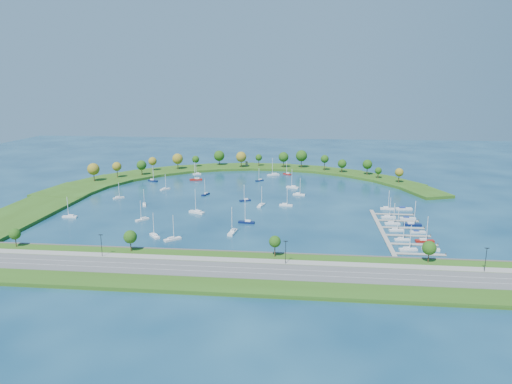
# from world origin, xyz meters

# --- Properties ---
(ground) EXTENTS (700.00, 700.00, 0.00)m
(ground) POSITION_xyz_m (0.00, 0.00, 0.00)
(ground) COLOR #072743
(ground) RESTS_ON ground
(south_shoreline) EXTENTS (420.00, 43.10, 11.60)m
(south_shoreline) POSITION_xyz_m (0.03, -122.88, 1.00)
(south_shoreline) COLOR #2D4E15
(south_shoreline) RESTS_ON ground
(breakwater) EXTENTS (286.74, 247.64, 2.00)m
(breakwater) POSITION_xyz_m (-46.33, 48.72, 0.99)
(breakwater) COLOR #2D4E15
(breakwater) RESTS_ON ground
(breakwater_trees) EXTENTS (239.04, 90.36, 15.76)m
(breakwater_trees) POSITION_xyz_m (-20.12, 91.47, 10.92)
(breakwater_trees) COLOR #382314
(breakwater_trees) RESTS_ON breakwater
(harbor_tower) EXTENTS (2.60, 2.60, 4.30)m
(harbor_tower) POSITION_xyz_m (-15.29, 116.61, 4.20)
(harbor_tower) COLOR gray
(harbor_tower) RESTS_ON breakwater
(dock_system) EXTENTS (24.28, 82.00, 1.60)m
(dock_system) POSITION_xyz_m (85.30, -61.00, 0.35)
(dock_system) COLOR gray
(dock_system) RESTS_ON ground
(moored_boat_0) EXTENTS (6.49, 6.36, 10.43)m
(moored_boat_0) POSITION_xyz_m (2.04, 60.18, 0.86)
(moored_boat_0) COLOR #0A1540
(moored_boat_0) RESTS_ON ground
(moored_boat_1) EXTENTS (7.62, 5.39, 11.05)m
(moored_boat_1) POSITION_xyz_m (-1.16, -4.70, 0.88)
(moored_boat_1) COLOR #0A1540
(moored_boat_1) RESTS_ON ground
(moored_boat_2) EXTENTS (6.70, 7.58, 11.67)m
(moored_boat_2) POSITION_xyz_m (-53.15, -54.68, 0.90)
(moored_boat_2) COLOR silver
(moored_boat_2) RESTS_ON ground
(moored_boat_3) EXTENTS (4.72, 8.94, 12.66)m
(moored_boat_3) POSITION_xyz_m (10.56, -16.77, 0.93)
(moored_boat_3) COLOR silver
(moored_boat_3) RESTS_ON ground
(moored_boat_4) EXTENTS (8.47, 3.06, 12.19)m
(moored_boat_4) POSITION_xyz_m (25.99, -14.49, 0.91)
(moored_boat_4) COLOR silver
(moored_boat_4) RESTS_ON ground
(moored_boat_5) EXTENTS (6.72, 6.63, 10.84)m
(moored_boat_5) POSITION_xyz_m (-86.34, -6.91, 0.87)
(moored_boat_5) COLOR silver
(moored_boat_5) RESTS_ON ground
(moored_boat_6) EXTENTS (4.36, 7.55, 10.71)m
(moored_boat_6) POSITION_xyz_m (-63.18, -22.43, 0.87)
(moored_boat_6) COLOR silver
(moored_boat_6) RESTS_ON ground
(moored_boat_7) EXTENTS (10.33, 7.43, 15.02)m
(moored_boat_7) POSITION_xyz_m (11.36, 83.47, 1.00)
(moored_boat_7) COLOR silver
(moored_boat_7) RESTS_ON ground
(moored_boat_8) EXTENTS (10.18, 6.74, 14.61)m
(moored_boat_8) POSITION_xyz_m (-25.91, -36.91, 0.99)
(moored_boat_8) COLOR silver
(moored_boat_8) RESTS_ON ground
(moored_boat_9) EXTENTS (8.41, 2.73, 12.21)m
(moored_boat_9) POSITION_xyz_m (-96.59, -53.48, 0.91)
(moored_boat_9) COLOR silver
(moored_boat_9) RESTS_ON ground
(moored_boat_10) EXTENTS (9.22, 3.66, 13.18)m
(moored_boat_10) POSITION_xyz_m (5.94, -53.83, 0.94)
(moored_boat_10) COLOR #0A1540
(moored_boat_10) RESTS_ON ground
(moored_boat_11) EXTENTS (8.74, 6.05, 12.63)m
(moored_boat_11) POSITION_xyz_m (-81.36, 49.98, 0.92)
(moored_boat_11) COLOR #0A1540
(moored_boat_11) RESTS_ON ground
(moored_boat_12) EXTENTS (7.26, 3.87, 10.28)m
(moored_boat_12) POSITION_xyz_m (-53.33, 81.59, 0.86)
(moored_boat_12) COLOR silver
(moored_boat_12) RESTS_ON ground
(moored_boat_13) EXTENTS (8.07, 7.66, 12.79)m
(moored_boat_13) POSITION_xyz_m (-26.85, -86.13, 0.93)
(moored_boat_13) COLOR silver
(moored_boat_13) RESTS_ON ground
(moored_boat_14) EXTENTS (7.66, 5.89, 11.30)m
(moored_boat_14) POSITION_xyz_m (22.81, 88.65, 0.89)
(moored_boat_14) COLOR maroon
(moored_boat_14) RESTS_ON ground
(moored_boat_15) EXTENTS (9.80, 6.41, 14.04)m
(moored_boat_15) POSITION_xyz_m (28.84, 37.15, 0.97)
(moored_boat_15) COLOR silver
(moored_boat_15) RESTS_ON ground
(moored_boat_16) EXTENTS (4.84, 8.12, 11.54)m
(moored_boat_16) POSITION_xyz_m (-30.51, 9.17, 0.89)
(moored_boat_16) COLOR #0A1540
(moored_boat_16) RESTS_ON ground
(moored_boat_17) EXTENTS (8.66, 3.67, 12.33)m
(moored_boat_17) POSITION_xyz_m (33.69, 15.05, 0.92)
(moored_boat_17) COLOR silver
(moored_boat_17) RESTS_ON ground
(moored_boat_18) EXTENTS (4.09, 10.07, 14.38)m
(moored_boat_18) POSITION_xyz_m (0.97, -72.42, 0.98)
(moored_boat_18) COLOR silver
(moored_boat_18) RESTS_ON ground
(moored_boat_19) EXTENTS (6.46, 7.56, 11.49)m
(moored_boat_19) POSITION_xyz_m (-62.99, 21.72, 0.89)
(moored_boat_19) COLOR silver
(moored_boat_19) RESTS_ON ground
(moored_boat_20) EXTENTS (7.17, 8.10, 12.47)m
(moored_boat_20) POSITION_xyz_m (-37.14, -82.20, 0.92)
(moored_boat_20) COLOR silver
(moored_boat_20) RESTS_ON ground
(moored_boat_21) EXTENTS (10.33, 4.83, 14.65)m
(moored_boat_21) POSITION_xyz_m (-48.47, 57.58, 0.99)
(moored_boat_21) COLOR maroon
(moored_boat_21) RESTS_ON ground
(docked_boat_0) EXTENTS (8.60, 3.62, 12.25)m
(docked_boat_0) POSITION_xyz_m (85.52, -88.88, 0.91)
(docked_boat_0) COLOR silver
(docked_boat_0) RESTS_ON ground
(docked_boat_1) EXTENTS (8.37, 3.42, 1.66)m
(docked_boat_1) POSITION_xyz_m (95.98, -87.29, 0.61)
(docked_boat_1) COLOR silver
(docked_boat_1) RESTS_ON ground
(docked_boat_2) EXTENTS (7.59, 2.79, 10.91)m
(docked_boat_2) POSITION_xyz_m (85.53, -74.78, 0.88)
(docked_boat_2) COLOR silver
(docked_boat_2) RESTS_ON ground
(docked_boat_3) EXTENTS (9.09, 3.08, 13.15)m
(docked_boat_3) POSITION_xyz_m (96.00, -75.95, 0.94)
(docked_boat_3) COLOR maroon
(docked_boat_3) RESTS_ON ground
(docked_boat_4) EXTENTS (7.80, 3.22, 11.13)m
(docked_boat_4) POSITION_xyz_m (85.53, -59.56, 0.88)
(docked_boat_4) COLOR silver
(docked_boat_4) RESTS_ON ground
(docked_boat_5) EXTENTS (7.91, 2.94, 1.58)m
(docked_boat_5) POSITION_xyz_m (95.99, -61.50, 0.58)
(docked_boat_5) COLOR silver
(docked_boat_5) RESTS_ON ground
(docked_boat_6) EXTENTS (8.31, 2.68, 12.07)m
(docked_boat_6) POSITION_xyz_m (85.52, -47.98, 0.91)
(docked_boat_6) COLOR silver
(docked_boat_6) RESTS_ON ground
(docked_boat_7) EXTENTS (9.56, 2.88, 13.97)m
(docked_boat_7) POSITION_xyz_m (95.99, -49.02, 0.97)
(docked_boat_7) COLOR #0A1540
(docked_boat_7) RESTS_ON ground
(docked_boat_8) EXTENTS (8.43, 3.38, 12.05)m
(docked_boat_8) POSITION_xyz_m (85.52, -35.40, 0.91)
(docked_boat_8) COLOR silver
(docked_boat_8) RESTS_ON ground
(docked_boat_9) EXTENTS (8.76, 2.60, 1.78)m
(docked_boat_9) POSITION_xyz_m (95.97, -36.76, 0.65)
(docked_boat_9) COLOR silver
(docked_boat_9) RESTS_ON ground
(docked_boat_10) EXTENTS (8.36, 2.94, 12.05)m
(docked_boat_10) POSITION_xyz_m (87.92, -16.33, 0.91)
(docked_boat_10) COLOR silver
(docked_boat_10) RESTS_ON ground
(docked_boat_11) EXTENTS (10.15, 3.74, 2.02)m
(docked_boat_11) POSITION_xyz_m (97.86, -16.05, 0.74)
(docked_boat_11) COLOR silver
(docked_boat_11) RESTS_ON ground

